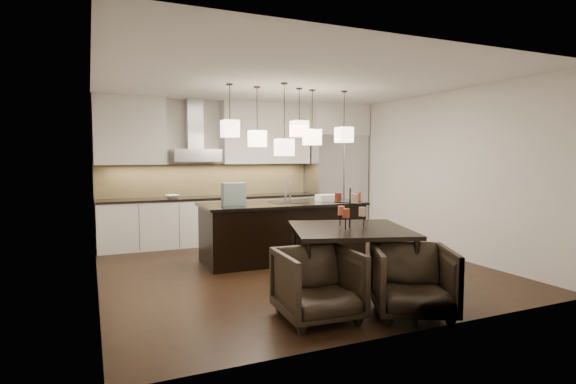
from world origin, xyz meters
name	(u,v)px	position (x,y,z in m)	size (l,w,h in m)	color
floor	(293,269)	(0.00, 0.00, -0.01)	(5.50, 5.50, 0.02)	black
ceiling	(293,81)	(0.00, 0.00, 2.81)	(5.50, 5.50, 0.02)	white
wall_back	(238,171)	(0.00, 2.76, 1.40)	(5.50, 0.02, 2.80)	silver
wall_front	(415,188)	(0.00, -2.76, 1.40)	(5.50, 0.02, 2.80)	silver
wall_left	(93,180)	(-2.76, 0.00, 1.40)	(0.02, 5.50, 2.80)	silver
wall_right	(437,174)	(2.76, 0.00, 1.40)	(0.02, 5.50, 2.80)	silver
refrigerator	(336,185)	(2.10, 2.38, 1.07)	(1.20, 0.72, 2.15)	#B7B7BA
fridge_panel	(336,120)	(2.10, 2.38, 2.47)	(1.26, 0.72, 0.65)	silver
lower_cabinets	(213,221)	(-0.62, 2.43, 0.44)	(4.21, 0.62, 0.88)	silver
countertop	(212,198)	(-0.62, 2.43, 0.90)	(4.21, 0.66, 0.04)	black
backsplash	(208,180)	(-0.62, 2.73, 1.24)	(4.21, 0.02, 0.63)	tan
upper_cab_left	(130,130)	(-2.10, 2.57, 2.17)	(1.25, 0.35, 1.25)	silver
upper_cab_right	(266,133)	(0.55, 2.57, 2.17)	(1.86, 0.35, 1.25)	silver
hood_canopy	(196,155)	(-0.93, 2.48, 1.72)	(0.90, 0.52, 0.24)	#B7B7BA
hood_chimney	(194,124)	(-0.93, 2.59, 2.32)	(0.30, 0.28, 0.96)	#B7B7BA
fruit_bowl	(173,197)	(-1.40, 2.38, 0.95)	(0.26, 0.26, 0.06)	silver
island_body	(282,232)	(0.08, 0.60, 0.45)	(2.57, 1.03, 0.90)	black
island_top	(282,204)	(0.08, 0.60, 0.92)	(2.65, 1.11, 0.04)	black
faucet	(286,190)	(0.18, 0.70, 1.14)	(0.10, 0.25, 0.39)	silver
tote_bag	(234,194)	(-0.78, 0.53, 1.12)	(0.35, 0.18, 0.35)	#205540
food_container	(327,198)	(0.91, 0.60, 1.00)	(0.35, 0.25, 0.10)	silver
dining_table	(349,261)	(0.10, -1.46, 0.41)	(1.38, 1.38, 0.83)	black
candelabra	(350,208)	(0.10, -1.46, 1.07)	(0.40, 0.40, 0.49)	black
candle_a	(362,212)	(0.24, -1.50, 1.02)	(0.08, 0.08, 0.11)	beige
candle_b	(341,211)	(0.06, -1.31, 1.02)	(0.08, 0.08, 0.11)	#E05638
candle_c	(346,213)	(-0.02, -1.56, 1.02)	(0.08, 0.08, 0.11)	#943A25
candle_d	(358,197)	(0.24, -1.40, 1.20)	(0.08, 0.08, 0.11)	#E05638
candle_e	(338,197)	(-0.03, -1.39, 1.20)	(0.08, 0.08, 0.11)	#943A25
candle_f	(355,198)	(0.07, -1.60, 1.20)	(0.08, 0.08, 0.11)	beige
armchair_left	(318,284)	(-0.67, -2.08, 0.37)	(0.79, 0.82, 0.74)	black
armchair_right	(413,281)	(0.30, -2.39, 0.38)	(0.80, 0.83, 0.75)	black
pendant_a	(230,129)	(-0.81, 0.56, 2.12)	(0.24, 0.24, 0.26)	#FFE6C2
pendant_b	(257,139)	(-0.34, 0.65, 1.98)	(0.24, 0.24, 0.26)	#FFE6C2
pendant_c	(299,129)	(0.34, 0.52, 2.15)	(0.24, 0.24, 0.26)	#FFE6C2
pendant_d	(312,137)	(0.61, 0.58, 2.02)	(0.24, 0.24, 0.26)	#FFE6C2
pendant_e	(344,135)	(1.17, 0.49, 2.06)	(0.24, 0.24, 0.26)	#FFE6C2
pendant_f	(284,147)	(-0.09, 0.14, 1.84)	(0.24, 0.24, 0.26)	#FFE6C2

